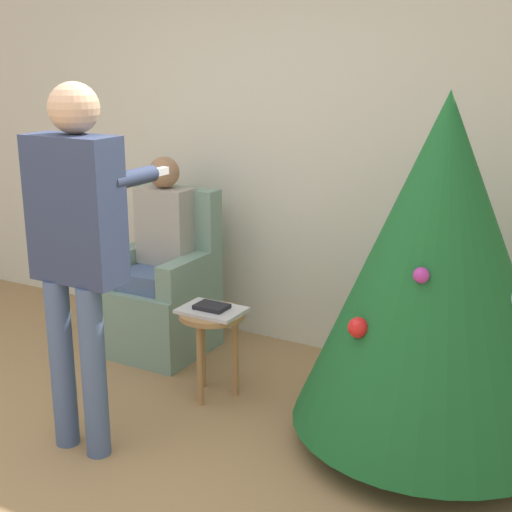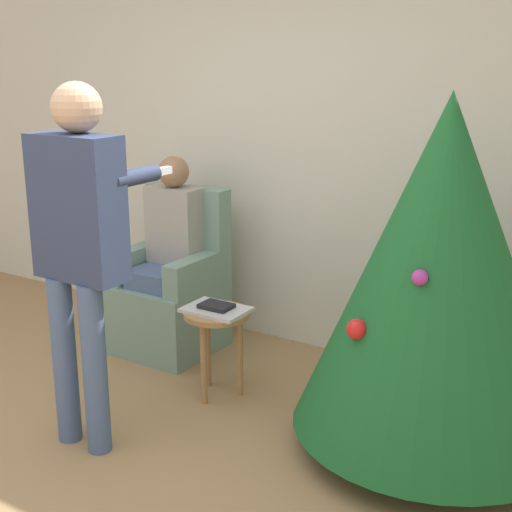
# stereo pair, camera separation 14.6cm
# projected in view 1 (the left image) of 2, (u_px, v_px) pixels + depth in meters

# --- Properties ---
(ground_plane) EXTENTS (14.00, 14.00, 0.00)m
(ground_plane) POSITION_uv_depth(u_px,v_px,m) (39.00, 505.00, 3.13)
(ground_plane) COLOR #99754C
(wall_back) EXTENTS (8.00, 0.06, 2.70)m
(wall_back) POSITION_uv_depth(u_px,v_px,m) (277.00, 143.00, 4.63)
(wall_back) COLOR beige
(wall_back) RESTS_ON ground_plane
(christmas_tree) EXTENTS (1.37, 1.37, 1.76)m
(christmas_tree) POSITION_uv_depth(u_px,v_px,m) (438.00, 265.00, 3.39)
(christmas_tree) COLOR brown
(christmas_tree) RESTS_ON ground_plane
(armchair) EXTENTS (0.61, 0.61, 1.07)m
(armchair) POSITION_uv_depth(u_px,v_px,m) (164.00, 294.00, 4.71)
(armchair) COLOR gray
(armchair) RESTS_ON ground_plane
(person_seated) EXTENTS (0.36, 0.46, 1.28)m
(person_seated) POSITION_uv_depth(u_px,v_px,m) (159.00, 247.00, 4.59)
(person_seated) COLOR #475B84
(person_seated) RESTS_ON ground_plane
(person_standing) EXTENTS (0.47, 0.57, 1.80)m
(person_standing) POSITION_uv_depth(u_px,v_px,m) (77.00, 235.00, 3.34)
(person_standing) COLOR #475B84
(person_standing) RESTS_ON ground_plane
(side_stool) EXTENTS (0.37, 0.37, 0.51)m
(side_stool) POSITION_uv_depth(u_px,v_px,m) (212.00, 328.00, 4.03)
(side_stool) COLOR #A37547
(side_stool) RESTS_ON ground_plane
(laptop) EXTENTS (0.36, 0.26, 0.02)m
(laptop) POSITION_uv_depth(u_px,v_px,m) (212.00, 310.00, 4.00)
(laptop) COLOR silver
(laptop) RESTS_ON side_stool
(book) EXTENTS (0.18, 0.13, 0.02)m
(book) POSITION_uv_depth(u_px,v_px,m) (212.00, 307.00, 4.00)
(book) COLOR black
(book) RESTS_ON laptop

